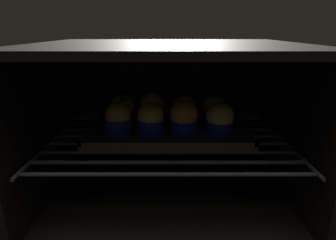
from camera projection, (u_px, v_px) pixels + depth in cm
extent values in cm
cube|color=black|center=(168.00, 188.00, 72.95)|extent=(59.00, 47.00, 1.50)
cube|color=black|center=(168.00, 47.00, 61.97)|extent=(59.00, 47.00, 1.50)
cube|color=black|center=(168.00, 100.00, 89.09)|extent=(59.00, 1.50, 34.00)
cube|color=black|center=(48.00, 123.00, 67.38)|extent=(1.50, 47.00, 34.00)
cube|color=black|center=(288.00, 123.00, 67.54)|extent=(1.50, 47.00, 34.00)
cylinder|color=#4C494C|center=(168.00, 174.00, 50.44)|extent=(54.00, 0.80, 0.80)
cylinder|color=#4C494C|center=(168.00, 162.00, 54.96)|extent=(54.00, 0.80, 0.80)
cylinder|color=#4C494C|center=(168.00, 152.00, 59.48)|extent=(54.00, 0.80, 0.80)
cylinder|color=#4C494C|center=(168.00, 144.00, 63.99)|extent=(54.00, 0.80, 0.80)
cylinder|color=#4C494C|center=(168.00, 136.00, 68.51)|extent=(54.00, 0.80, 0.80)
cylinder|color=#4C494C|center=(168.00, 129.00, 73.03)|extent=(54.00, 0.80, 0.80)
cylinder|color=#4C494C|center=(168.00, 124.00, 77.55)|extent=(54.00, 0.80, 0.80)
cylinder|color=#4C494C|center=(168.00, 118.00, 82.06)|extent=(54.00, 0.80, 0.80)
cylinder|color=#4C494C|center=(168.00, 114.00, 86.58)|extent=(54.00, 0.80, 0.80)
cylinder|color=#4C494C|center=(57.00, 136.00, 68.43)|extent=(0.80, 42.00, 0.80)
cylinder|color=#4C494C|center=(279.00, 136.00, 68.59)|extent=(0.80, 42.00, 0.80)
cube|color=#4C4C51|center=(168.00, 131.00, 68.71)|extent=(37.44, 22.28, 1.20)
cube|color=#4C4C51|center=(168.00, 144.00, 58.16)|extent=(37.44, 0.80, 1.00)
cube|color=#4C4C51|center=(168.00, 114.00, 78.59)|extent=(37.44, 0.80, 1.00)
cube|color=#4C4C51|center=(93.00, 127.00, 68.32)|extent=(0.80, 22.28, 1.00)
cube|color=#4C4C51|center=(243.00, 127.00, 68.43)|extent=(0.80, 22.28, 1.00)
cylinder|color=#1928B7|center=(118.00, 126.00, 64.56)|extent=(5.94, 5.94, 3.89)
sphere|color=gold|center=(118.00, 115.00, 63.74)|extent=(5.87, 5.87, 5.87)
sphere|color=#1E6023|center=(118.00, 108.00, 63.26)|extent=(2.48, 2.48, 2.48)
cylinder|color=#1928B7|center=(151.00, 127.00, 64.10)|extent=(5.94, 5.94, 3.89)
sphere|color=gold|center=(151.00, 116.00, 63.30)|extent=(5.90, 5.90, 5.90)
sphere|color=#28702D|center=(147.00, 106.00, 62.74)|extent=(2.02, 2.02, 2.02)
cylinder|color=#1928B7|center=(184.00, 126.00, 64.71)|extent=(5.94, 5.94, 3.89)
sphere|color=gold|center=(184.00, 115.00, 63.87)|extent=(6.39, 6.39, 6.39)
sphere|color=#1E6023|center=(189.00, 105.00, 63.51)|extent=(1.95, 1.95, 1.95)
cylinder|color=#1928B7|center=(219.00, 127.00, 64.23)|extent=(5.94, 5.94, 3.89)
sphere|color=#DBBC60|center=(220.00, 117.00, 63.46)|extent=(6.30, 6.30, 6.30)
sphere|color=#28702D|center=(220.00, 108.00, 62.95)|extent=(2.41, 2.41, 2.41)
cylinder|color=#7A238C|center=(123.00, 116.00, 71.87)|extent=(5.94, 5.94, 3.89)
sphere|color=#E0CC7A|center=(123.00, 107.00, 71.11)|extent=(6.27, 6.27, 6.27)
sphere|color=#19511E|center=(123.00, 101.00, 69.30)|extent=(2.30, 2.30, 2.30)
cylinder|color=#1928B7|center=(152.00, 117.00, 71.68)|extent=(5.94, 5.94, 3.89)
sphere|color=gold|center=(152.00, 105.00, 70.71)|extent=(6.22, 6.22, 6.22)
cylinder|color=#1928B7|center=(184.00, 117.00, 71.75)|extent=(5.94, 5.94, 3.89)
sphere|color=gold|center=(184.00, 107.00, 70.95)|extent=(5.74, 5.74, 5.74)
cylinder|color=#1928B7|center=(214.00, 117.00, 71.42)|extent=(5.94, 5.94, 3.89)
sphere|color=gold|center=(214.00, 106.00, 70.56)|extent=(5.82, 5.82, 5.82)
sphere|color=#19511E|center=(215.00, 98.00, 69.27)|extent=(2.46, 2.46, 2.46)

